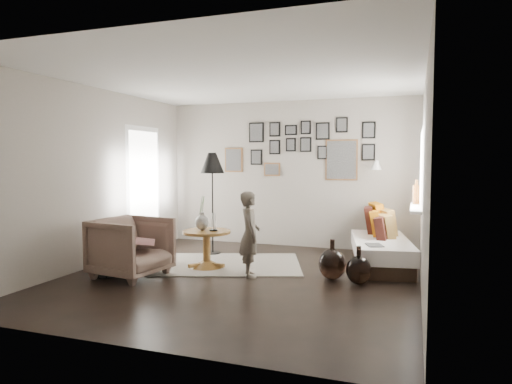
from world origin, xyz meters
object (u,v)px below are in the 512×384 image
(daybed, at_px, (382,246))
(armchair, at_px, (131,247))
(demijohn_large, at_px, (332,264))
(child, at_px, (250,234))
(vase, at_px, (202,220))
(floor_lamp, at_px, (212,167))
(magazine_basket, at_px, (107,260))
(pedestal_table, at_px, (207,251))
(demijohn_small, at_px, (359,270))

(daybed, xyz_separation_m, armchair, (-3.08, -1.79, 0.12))
(demijohn_large, bearing_deg, child, -168.80)
(vase, height_order, floor_lamp, floor_lamp)
(magazine_basket, xyz_separation_m, child, (1.82, 0.58, 0.36))
(pedestal_table, height_order, floor_lamp, floor_lamp)
(floor_lamp, distance_m, child, 1.82)
(daybed, distance_m, floor_lamp, 2.93)
(floor_lamp, relative_size, magazine_basket, 3.76)
(pedestal_table, relative_size, armchair, 0.79)
(pedestal_table, xyz_separation_m, floor_lamp, (-0.33, 0.92, 1.19))
(magazine_basket, relative_size, demijohn_small, 0.92)
(armchair, distance_m, demijohn_small, 2.96)
(floor_lamp, bearing_deg, vase, -74.59)
(floor_lamp, distance_m, magazine_basket, 2.27)
(demijohn_small, relative_size, child, 0.42)
(floor_lamp, xyz_separation_m, demijohn_small, (2.49, -1.09, -1.26))
(floor_lamp, xyz_separation_m, child, (1.08, -1.18, -0.87))
(floor_lamp, distance_m, demijohn_large, 2.66)
(daybed, bearing_deg, child, -151.82)
(pedestal_table, xyz_separation_m, daybed, (2.36, 1.01, 0.03))
(armchair, relative_size, demijohn_small, 1.81)
(demijohn_small, bearing_deg, armchair, -167.90)
(armchair, relative_size, magazine_basket, 1.96)
(pedestal_table, distance_m, child, 0.86)
(child, bearing_deg, pedestal_table, 43.31)
(daybed, height_order, demijohn_small, daybed)
(child, bearing_deg, floor_lamp, 14.71)
(demijohn_large, distance_m, child, 1.14)
(armchair, height_order, demijohn_large, armchair)
(daybed, xyz_separation_m, magazine_basket, (-3.43, -1.84, -0.07))
(demijohn_large, bearing_deg, floor_lamp, 155.58)
(daybed, bearing_deg, demijohn_large, -127.41)
(magazine_basket, bearing_deg, demijohn_large, 15.32)
(pedestal_table, relative_size, daybed, 0.36)
(demijohn_large, bearing_deg, vase, 177.93)
(floor_lamp, height_order, child, floor_lamp)
(floor_lamp, distance_m, demijohn_small, 3.00)
(daybed, height_order, floor_lamp, floor_lamp)
(pedestal_table, height_order, daybed, daybed)
(daybed, relative_size, demijohn_small, 3.94)
(daybed, height_order, magazine_basket, daybed)
(demijohn_large, relative_size, child, 0.46)
(magazine_basket, height_order, child, child)
(child, bearing_deg, demijohn_large, -106.57)
(daybed, relative_size, child, 1.66)
(pedestal_table, bearing_deg, daybed, 23.09)
(daybed, height_order, demijohn_large, daybed)
(demijohn_small, xyz_separation_m, child, (-1.41, -0.09, 0.39))
(pedestal_table, xyz_separation_m, child, (0.75, -0.26, 0.32))
(vase, distance_m, demijohn_small, 2.31)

